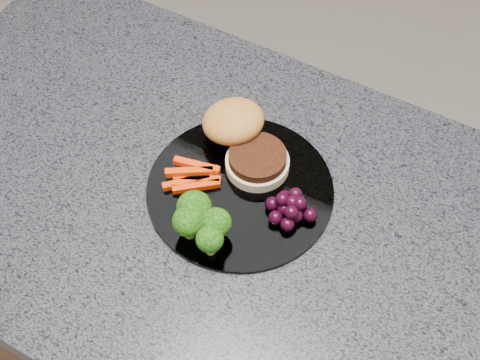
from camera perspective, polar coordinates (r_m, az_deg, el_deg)
name	(u,v)px	position (r m, az deg, el deg)	size (l,w,h in m)	color
island_cabinet	(259,353)	(1.32, 1.60, -14.57)	(1.20, 0.60, 0.86)	#532D1C
countertop	(266,232)	(0.92, 2.24, -4.45)	(1.20, 0.60, 0.04)	#464750
plate	(240,190)	(0.93, 0.00, -0.83)	(0.26, 0.26, 0.01)	white
burger	(242,137)	(0.95, 0.14, 3.68)	(0.17, 0.15, 0.05)	beige
carrot_sticks	(193,176)	(0.93, -4.01, 0.35)	(0.08, 0.07, 0.02)	#EC3803
broccoli	(200,220)	(0.86, -3.42, -3.43)	(0.08, 0.07, 0.06)	olive
grape_bunch	(290,208)	(0.89, 4.30, -2.37)	(0.07, 0.06, 0.03)	black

